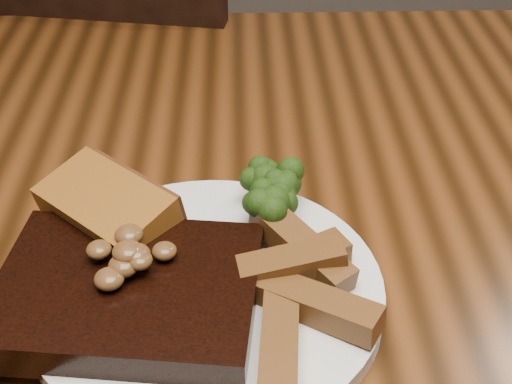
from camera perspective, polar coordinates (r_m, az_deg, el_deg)
dining_table at (r=0.64m, az=0.36°, el=-9.70°), size 1.60×0.90×0.75m
chair_far at (r=1.21m, az=-10.53°, el=3.55°), size 0.47×0.47×0.86m
plate at (r=0.52m, az=-3.97°, el=-8.15°), size 0.29×0.29×0.01m
steak at (r=0.50m, az=-10.23°, el=-7.94°), size 0.19×0.15×0.03m
steak_bone at (r=0.46m, az=-11.05°, el=-13.61°), size 0.14×0.03×0.02m
mushroom_pile at (r=0.49m, az=-9.73°, el=-4.77°), size 0.06×0.06×0.03m
garlic_bread at (r=0.56m, az=-11.68°, el=-2.57°), size 0.12×0.11×0.02m
potato_wedges at (r=0.50m, az=3.95°, el=-7.11°), size 0.12×0.12×0.02m
broccoli_cluster at (r=0.56m, az=1.79°, el=-0.64°), size 0.07×0.07×0.04m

